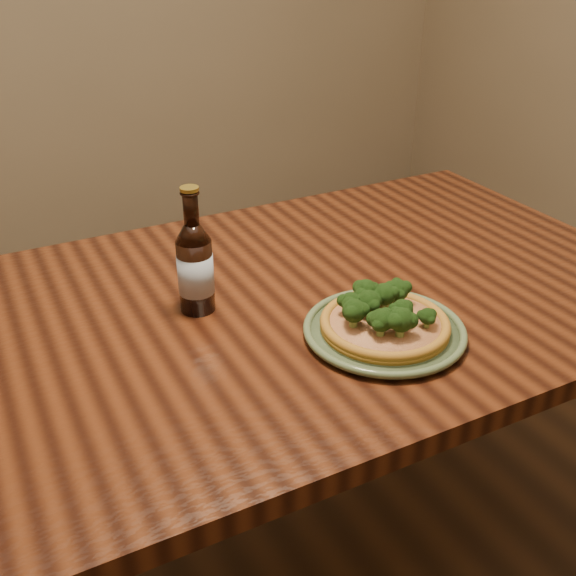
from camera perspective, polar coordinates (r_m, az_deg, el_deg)
name	(u,v)px	position (r m, az deg, el deg)	size (l,w,h in m)	color
table	(268,342)	(1.34, -1.69, -4.62)	(1.60, 0.90, 0.75)	#471F0F
plate	(384,330)	(1.19, 8.15, -3.58)	(0.29, 0.29, 0.02)	#556847
pizza	(384,319)	(1.18, 8.11, -2.64)	(0.23, 0.23, 0.07)	#AA7626
beer_bottle	(195,266)	(1.23, -7.87, 1.82)	(0.07, 0.07, 0.24)	black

